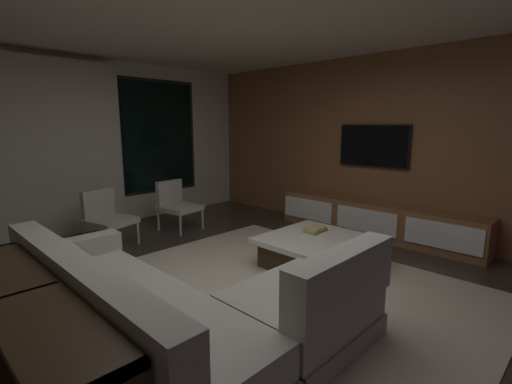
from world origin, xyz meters
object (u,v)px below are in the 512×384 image
(book_stack_on_coffee_table, at_px, (315,230))
(media_console, at_px, (376,221))
(accent_chair_by_curtain, at_px, (106,215))
(console_table_behind_couch, at_px, (28,344))
(coffee_table, at_px, (318,252))
(accent_chair_near_window, at_px, (176,203))
(mounted_tv, at_px, (373,146))
(sectional_couch, at_px, (177,314))

(book_stack_on_coffee_table, relative_size, media_console, 0.10)
(accent_chair_by_curtain, distance_m, console_table_behind_couch, 3.06)
(coffee_table, relative_size, book_stack_on_coffee_table, 3.93)
(console_table_behind_couch, bearing_deg, accent_chair_near_window, 43.81)
(book_stack_on_coffee_table, height_order, mounted_tv, mounted_tv)
(accent_chair_near_window, xyz_separation_m, console_table_behind_couch, (-2.73, -2.61, -0.02))
(accent_chair_near_window, relative_size, console_table_behind_couch, 0.37)
(accent_chair_by_curtain, distance_m, mounted_tv, 4.00)
(accent_chair_by_curtain, bearing_deg, media_console, -39.97)
(sectional_couch, relative_size, accent_chair_by_curtain, 3.21)
(sectional_couch, xyz_separation_m, accent_chair_by_curtain, (0.68, 2.74, 0.14))
(book_stack_on_coffee_table, relative_size, accent_chair_by_curtain, 0.38)
(media_console, relative_size, mounted_tv, 2.81)
(sectional_couch, relative_size, book_stack_on_coffee_table, 8.47)
(sectional_couch, relative_size, accent_chair_near_window, 3.21)
(sectional_couch, bearing_deg, accent_chair_by_curtain, 76.14)
(accent_chair_near_window, bearing_deg, book_stack_on_coffee_table, -79.83)
(book_stack_on_coffee_table, height_order, accent_chair_near_window, accent_chair_near_window)
(accent_chair_by_curtain, relative_size, media_console, 0.25)
(sectional_couch, height_order, media_console, sectional_couch)
(mounted_tv, bearing_deg, coffee_table, -171.71)
(accent_chair_near_window, distance_m, mounted_tv, 3.19)
(book_stack_on_coffee_table, xyz_separation_m, media_console, (1.41, -0.10, -0.14))
(accent_chair_near_window, distance_m, console_table_behind_couch, 3.78)
(sectional_couch, distance_m, media_console, 3.66)
(sectional_couch, distance_m, book_stack_on_coffee_table, 2.27)
(book_stack_on_coffee_table, distance_m, console_table_behind_couch, 3.16)
(book_stack_on_coffee_table, distance_m, accent_chair_by_curtain, 2.85)
(coffee_table, distance_m, console_table_behind_couch, 2.99)
(media_console, bearing_deg, book_stack_on_coffee_table, 175.73)
(sectional_couch, xyz_separation_m, book_stack_on_coffee_table, (2.24, 0.35, 0.10))
(sectional_couch, distance_m, accent_chair_near_window, 3.29)
(console_table_behind_couch, bearing_deg, book_stack_on_coffee_table, 4.05)
(coffee_table, height_order, book_stack_on_coffee_table, book_stack_on_coffee_table)
(accent_chair_by_curtain, bearing_deg, mounted_tv, -36.02)
(coffee_table, bearing_deg, book_stack_on_coffee_table, 42.51)
(coffee_table, xyz_separation_m, console_table_behind_couch, (-2.98, -0.06, 0.23))
(accent_chair_near_window, bearing_deg, sectional_couch, -123.43)
(accent_chair_near_window, height_order, mounted_tv, mounted_tv)
(book_stack_on_coffee_table, relative_size, console_table_behind_couch, 0.14)
(accent_chair_near_window, distance_m, accent_chair_by_curtain, 1.14)
(book_stack_on_coffee_table, relative_size, mounted_tv, 0.27)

